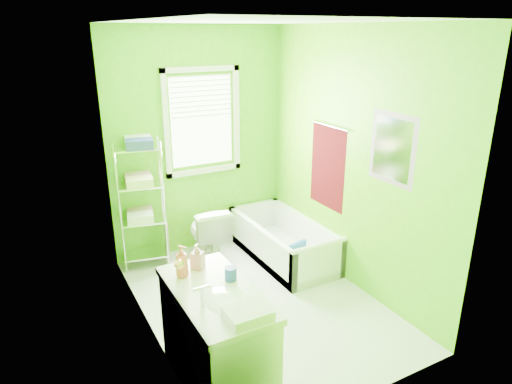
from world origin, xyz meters
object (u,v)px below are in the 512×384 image
toilet (208,234)px  vanity (217,335)px  bathtub (284,246)px  wire_shelf_unit (142,190)px

toilet → vanity: vanity is taller
bathtub → toilet: toilet is taller
bathtub → wire_shelf_unit: size_ratio=0.99×
vanity → bathtub: bearing=44.4°
vanity → wire_shelf_unit: 2.15m
toilet → wire_shelf_unit: (-0.63, 0.29, 0.54)m
bathtub → toilet: 0.91m
bathtub → toilet: bearing=157.9°
bathtub → wire_shelf_unit: (-1.45, 0.63, 0.74)m
bathtub → wire_shelf_unit: 1.74m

